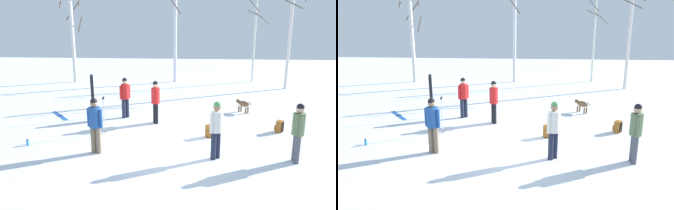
{
  "view_description": "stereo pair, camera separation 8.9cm",
  "coord_description": "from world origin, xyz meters",
  "views": [
    {
      "loc": [
        0.96,
        -9.29,
        3.69
      ],
      "look_at": [
        -0.04,
        1.54,
        1.0
      ],
      "focal_mm": 33.01,
      "sensor_mm": 36.0,
      "label": 1
    },
    {
      "loc": [
        1.05,
        -9.28,
        3.69
      ],
      "look_at": [
        -0.04,
        1.54,
        1.0
      ],
      "focal_mm": 33.01,
      "sensor_mm": 36.0,
      "label": 2
    }
  ],
  "objects": [
    {
      "name": "ski_poles_0",
      "position": [
        -2.29,
        1.04,
        0.73
      ],
      "size": [
        0.07,
        0.22,
        1.37
      ],
      "color": "#B2B2BC",
      "rests_on": "ground_plane"
    },
    {
      "name": "ski_pair_lying_0",
      "position": [
        -4.94,
        3.18,
        0.01
      ],
      "size": [
        1.28,
        1.39,
        0.05
      ],
      "color": "blue",
      "rests_on": "ground_plane"
    },
    {
      "name": "person_1",
      "position": [
        1.56,
        -0.8,
        0.98
      ],
      "size": [
        0.4,
        0.4,
        1.72
      ],
      "color": "#1E2338",
      "rests_on": "ground_plane"
    },
    {
      "name": "ski_pair_planted_0",
      "position": [
        -3.36,
        3.03,
        0.93
      ],
      "size": [
        0.14,
        0.06,
        1.87
      ],
      "color": "black",
      "rests_on": "ground_plane"
    },
    {
      "name": "water_bottle_0",
      "position": [
        -4.45,
        -0.33,
        0.1
      ],
      "size": [
        0.07,
        0.07,
        0.22
      ],
      "color": "#1E72BF",
      "rests_on": "ground_plane"
    },
    {
      "name": "backpack_0",
      "position": [
        1.47,
        1.04,
        0.21
      ],
      "size": [
        0.33,
        0.34,
        0.44
      ],
      "color": "#99591E",
      "rests_on": "ground_plane"
    },
    {
      "name": "person_0",
      "position": [
        3.81,
        -0.84,
        0.98
      ],
      "size": [
        0.34,
        0.52,
        1.72
      ],
      "color": "#4C4C56",
      "rests_on": "ground_plane"
    },
    {
      "name": "person_2",
      "position": [
        -0.63,
        2.51,
        0.98
      ],
      "size": [
        0.34,
        0.49,
        1.72
      ],
      "color": "black",
      "rests_on": "ground_plane"
    },
    {
      "name": "backpack_1",
      "position": [
        4.03,
        1.81,
        0.21
      ],
      "size": [
        0.34,
        0.34,
        0.44
      ],
      "color": "#99591E",
      "rests_on": "ground_plane"
    },
    {
      "name": "birch_tree_2",
      "position": [
        4.97,
        13.18,
        3.41
      ],
      "size": [
        1.61,
        1.18,
        6.38
      ],
      "color": "silver",
      "rests_on": "ground_plane"
    },
    {
      "name": "birch_tree_0",
      "position": [
        -7.64,
        11.9,
        3.33
      ],
      "size": [
        1.66,
        1.64,
        6.36
      ],
      "color": "silver",
      "rests_on": "ground_plane"
    },
    {
      "name": "person_3",
      "position": [
        -2.01,
        3.19,
        0.98
      ],
      "size": [
        0.38,
        0.41,
        1.72
      ],
      "color": "#1E2338",
      "rests_on": "ground_plane"
    },
    {
      "name": "ground_plane",
      "position": [
        0.0,
        0.0,
        0.0
      ],
      "size": [
        60.0,
        60.0,
        0.0
      ],
      "primitive_type": "plane",
      "color": "white"
    },
    {
      "name": "birch_tree_1",
      "position": [
        -0.54,
        12.54,
        3.96
      ],
      "size": [
        1.32,
        1.08,
        7.57
      ],
      "color": "silver",
      "rests_on": "ground_plane"
    },
    {
      "name": "dog",
      "position": [
        3.08,
        4.49,
        0.39
      ],
      "size": [
        0.63,
        0.7,
        0.57
      ],
      "color": "brown",
      "rests_on": "ground_plane"
    },
    {
      "name": "birch_tree_3",
      "position": [
        6.6,
        10.56,
        3.89
      ],
      "size": [
        1.56,
        1.12,
        7.52
      ],
      "color": "silver",
      "rests_on": "ground_plane"
    },
    {
      "name": "person_4",
      "position": [
        -2.03,
        -0.7,
        0.98
      ],
      "size": [
        0.51,
        0.34,
        1.72
      ],
      "color": "#72604C",
      "rests_on": "ground_plane"
    }
  ]
}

